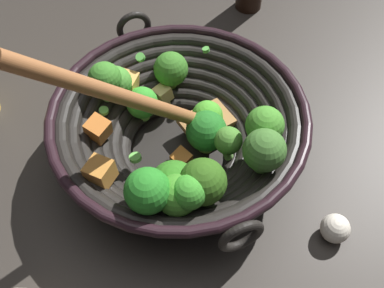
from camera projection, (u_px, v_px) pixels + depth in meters
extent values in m
plane|color=#332D28|center=(180.00, 154.00, 0.65)|extent=(4.00, 4.00, 0.00)
cylinder|color=black|center=(180.00, 153.00, 0.65)|extent=(0.13, 0.13, 0.01)
torus|color=black|center=(180.00, 146.00, 0.64)|extent=(0.18, 0.18, 0.02)
torus|color=black|center=(180.00, 142.00, 0.63)|extent=(0.20, 0.20, 0.02)
torus|color=black|center=(179.00, 138.00, 0.62)|extent=(0.23, 0.23, 0.02)
torus|color=black|center=(179.00, 133.00, 0.61)|extent=(0.25, 0.25, 0.02)
torus|color=black|center=(179.00, 129.00, 0.60)|extent=(0.28, 0.28, 0.02)
torus|color=black|center=(179.00, 124.00, 0.60)|extent=(0.30, 0.30, 0.02)
torus|color=black|center=(179.00, 119.00, 0.59)|extent=(0.32, 0.32, 0.02)
torus|color=black|center=(179.00, 114.00, 0.58)|extent=(0.34, 0.34, 0.01)
torus|color=black|center=(241.00, 236.00, 0.48)|extent=(0.02, 0.05, 0.05)
torus|color=black|center=(134.00, 27.00, 0.68)|extent=(0.02, 0.05, 0.05)
cylinder|color=#71A83B|center=(206.00, 144.00, 0.63)|extent=(0.03, 0.03, 0.01)
sphere|color=#237023|center=(206.00, 131.00, 0.61)|extent=(0.06, 0.06, 0.06)
cylinder|color=#74B44E|center=(108.00, 93.00, 0.63)|extent=(0.03, 0.02, 0.02)
sphere|color=#3B8129|center=(105.00, 79.00, 0.61)|extent=(0.05, 0.05, 0.05)
cylinder|color=#59923C|center=(205.00, 127.00, 0.65)|extent=(0.02, 0.02, 0.02)
sphere|color=green|center=(206.00, 115.00, 0.63)|extent=(0.04, 0.04, 0.04)
cylinder|color=#5AA549|center=(202.00, 196.00, 0.54)|extent=(0.02, 0.03, 0.02)
sphere|color=#306018|center=(203.00, 182.00, 0.51)|extent=(0.06, 0.06, 0.06)
cylinder|color=#79B756|center=(227.00, 152.00, 0.61)|extent=(0.02, 0.02, 0.02)
sphere|color=#49862F|center=(228.00, 141.00, 0.59)|extent=(0.04, 0.04, 0.04)
cylinder|color=#6C934E|center=(118.00, 95.00, 0.65)|extent=(0.03, 0.03, 0.02)
sphere|color=#499333|center=(116.00, 82.00, 0.62)|extent=(0.05, 0.05, 0.05)
cylinder|color=#7CAF42|center=(172.00, 82.00, 0.68)|extent=(0.03, 0.03, 0.01)
sphere|color=#387825|center=(171.00, 69.00, 0.65)|extent=(0.05, 0.05, 0.05)
cylinder|color=#6DB342|center=(262.00, 139.00, 0.58)|extent=(0.02, 0.02, 0.02)
sphere|color=#46922D|center=(265.00, 125.00, 0.56)|extent=(0.05, 0.05, 0.05)
cylinder|color=#7CB856|center=(189.00, 203.00, 0.51)|extent=(0.03, 0.03, 0.02)
sphere|color=green|center=(189.00, 192.00, 0.50)|extent=(0.04, 0.04, 0.04)
cylinder|color=#73BC58|center=(175.00, 197.00, 0.56)|extent=(0.03, 0.02, 0.02)
sphere|color=#2F751E|center=(174.00, 185.00, 0.54)|extent=(0.06, 0.06, 0.06)
cylinder|color=#7AB33D|center=(178.00, 206.00, 0.53)|extent=(0.03, 0.03, 0.01)
sphere|color=#3F8E27|center=(177.00, 195.00, 0.51)|extent=(0.05, 0.05, 0.05)
cylinder|color=#658C45|center=(261.00, 164.00, 0.55)|extent=(0.02, 0.02, 0.02)
sphere|color=#3F722E|center=(264.00, 150.00, 0.52)|extent=(0.05, 0.05, 0.05)
cylinder|color=#688C46|center=(150.00, 203.00, 0.52)|extent=(0.03, 0.02, 0.02)
sphere|color=#278324|center=(148.00, 191.00, 0.49)|extent=(0.05, 0.05, 0.05)
cylinder|color=#7BBE4D|center=(144.00, 114.00, 0.66)|extent=(0.02, 0.02, 0.01)
sphere|color=green|center=(142.00, 103.00, 0.64)|extent=(0.05, 0.05, 0.05)
cube|color=#ECC374|center=(160.00, 101.00, 0.67)|extent=(0.02, 0.03, 0.03)
cube|color=#BB6620|center=(181.00, 159.00, 0.62)|extent=(0.03, 0.03, 0.03)
cube|color=orange|center=(98.00, 129.00, 0.59)|extent=(0.04, 0.03, 0.03)
cube|color=orange|center=(100.00, 172.00, 0.54)|extent=(0.04, 0.04, 0.03)
cube|color=tan|center=(213.00, 126.00, 0.65)|extent=(0.04, 0.04, 0.03)
cube|color=#DC9A4B|center=(126.00, 84.00, 0.65)|extent=(0.04, 0.04, 0.04)
cube|color=#E2BB76|center=(163.00, 94.00, 0.66)|extent=(0.02, 0.03, 0.03)
cylinder|color=#6BC651|center=(104.00, 111.00, 0.62)|extent=(0.02, 0.02, 0.01)
cylinder|color=#99D166|center=(158.00, 191.00, 0.52)|extent=(0.01, 0.01, 0.01)
cylinder|color=#6BC651|center=(136.00, 158.00, 0.58)|extent=(0.02, 0.02, 0.01)
cylinder|color=#56B247|center=(206.00, 50.00, 0.64)|extent=(0.01, 0.01, 0.01)
cylinder|color=#99D166|center=(202.00, 127.00, 0.65)|extent=(0.02, 0.02, 0.01)
cylinder|color=#56B247|center=(140.00, 57.00, 0.64)|extent=(0.02, 0.02, 0.01)
cube|color=#9E6B38|center=(209.00, 124.00, 0.64)|extent=(0.06, 0.07, 0.01)
cylinder|color=#A8663A|center=(119.00, 96.00, 0.49)|extent=(0.04, 0.21, 0.23)
sphere|color=silver|center=(335.00, 228.00, 0.57)|extent=(0.04, 0.04, 0.04)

